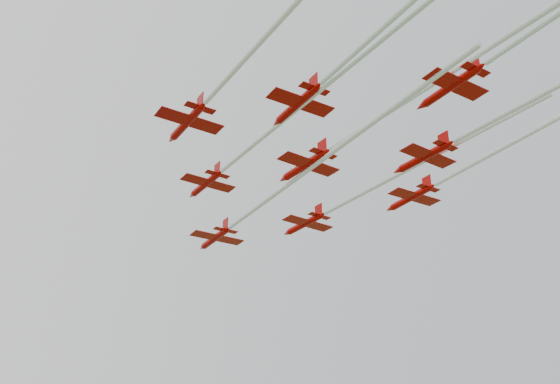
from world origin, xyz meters
TOP-DOWN VIEW (x-y plane):
  - jet_lead at (4.38, 1.15)m, footprint 14.72×70.29m
  - jet_row2_left at (-7.05, -13.53)m, footprint 11.02×65.20m
  - jet_row2_right at (15.97, -7.21)m, footprint 9.62×55.63m
  - jet_row3_left at (-18.27, -25.05)m, footprint 12.63×65.86m
  - jet_row3_mid at (1.28, -21.30)m, footprint 9.63×48.21m
  - jet_row3_right at (23.35, -26.41)m, footprint 12.85×60.14m
  - jet_row4_left at (-9.69, -30.64)m, footprint 10.23×44.03m
  - jet_row4_right at (11.81, -35.18)m, footprint 8.98×48.48m
  - jet_trail_solo at (0.66, -46.74)m, footprint 9.50×44.84m

SIDE VIEW (x-z plane):
  - jet_lead at x=4.38m, z-range 54.66..57.62m
  - jet_row4_right at x=11.81m, z-range 54.83..57.49m
  - jet_trail_solo at x=0.66m, z-range 55.13..57.67m
  - jet_row3_mid at x=1.28m, z-range 55.35..58.20m
  - jet_row2_right at x=15.97m, z-range 55.67..58.51m
  - jet_row2_left at x=-7.05m, z-range 56.15..58.73m
  - jet_row4_left at x=-9.69m, z-range 56.31..58.93m
  - jet_row3_right at x=23.35m, z-range 57.08..59.91m
  - jet_row3_left at x=-18.27m, z-range 57.28..60.02m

